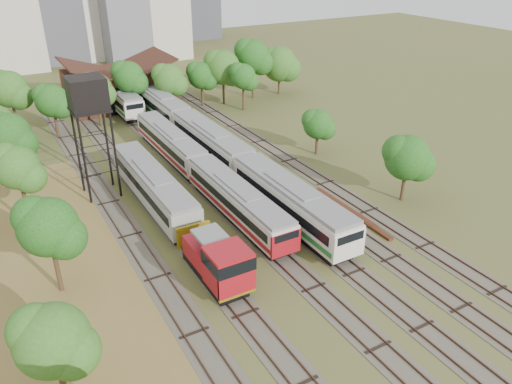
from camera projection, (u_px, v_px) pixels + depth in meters
ground at (361, 303)px, 36.94m from camera, size 240.00×240.00×0.00m
dry_grass_patch at (88, 321)px, 35.15m from camera, size 14.00×60.00×0.04m
tracks at (209, 179)px, 55.96m from camera, size 24.60×80.00×0.19m
railcar_red_set at (200, 169)px, 54.06m from camera, size 2.81×34.57×3.48m
railcar_green_set at (211, 144)px, 60.07m from camera, size 3.18×52.08×3.94m
railcar_rear at (120, 98)px, 77.74m from camera, size 3.01×16.08×3.72m
shunter_locomotive at (219, 262)px, 38.19m from camera, size 3.07×8.13×4.02m
old_grey_coach at (153, 187)px, 49.75m from camera, size 3.01×18.00×3.73m
water_tower at (88, 97)px, 48.14m from camera, size 3.60×3.60×12.41m
rail_pile_near at (362, 220)px, 47.61m from camera, size 0.54×8.04×0.27m
rail_pile_far at (345, 207)px, 49.86m from camera, size 0.57×9.16×0.30m
maintenance_shed at (120, 87)px, 80.03m from camera, size 16.45×11.55×7.58m
tree_band_left at (23, 194)px, 41.12m from camera, size 6.41×56.65×8.50m
tree_band_far at (184, 73)px, 76.45m from camera, size 47.31×9.41×9.66m
tree_band_right at (326, 120)px, 59.84m from camera, size 4.56×39.00×7.25m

